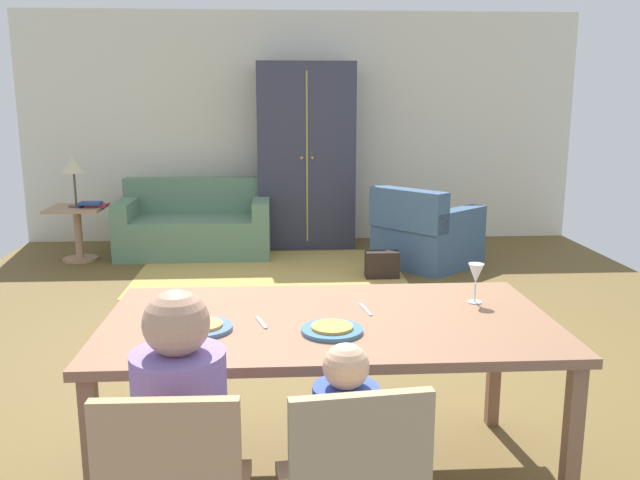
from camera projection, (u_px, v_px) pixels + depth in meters
name	position (u px, v px, depth m)	size (l,w,h in m)	color
ground_plane	(317.00, 330.00, 4.96)	(6.60, 6.59, 0.02)	brown
back_wall	(301.00, 128.00, 7.94)	(6.60, 0.10, 2.70)	silver
dining_table	(329.00, 332.00, 2.85)	(1.92, 1.04, 0.76)	#885E44
plate_near_man	(202.00, 328.00, 2.69)	(0.25, 0.25, 0.02)	#4B709D
pizza_near_man	(202.00, 325.00, 2.69)	(0.17, 0.17, 0.01)	gold
plate_near_child	(332.00, 330.00, 2.66)	(0.25, 0.25, 0.02)	teal
pizza_near_child	(332.00, 327.00, 2.66)	(0.17, 0.17, 0.01)	gold
wine_glass	(476.00, 275.00, 3.03)	(0.07, 0.07, 0.19)	silver
fork	(261.00, 323.00, 2.77)	(0.02, 0.15, 0.01)	silver
knife	(366.00, 310.00, 2.95)	(0.01, 0.17, 0.01)	silver
person_man	(185.00, 462.00, 2.17)	(0.30, 0.40, 1.11)	#3C3C54
person_child	(343.00, 479.00, 2.22)	(0.22, 0.30, 0.92)	#2D4448
area_rug	(270.00, 271.00, 6.61)	(2.60, 1.80, 0.01)	tan
couch	(196.00, 227.00, 7.33)	(1.64, 0.86, 0.82)	slate
armchair	(425.00, 235.00, 6.80)	(1.21, 1.21, 0.82)	#3D597C
armoire	(306.00, 156.00, 7.63)	(1.10, 0.59, 2.10)	#333547
side_table	(78.00, 226.00, 6.99)	(0.56, 0.56, 0.58)	#A67E61
table_lamp	(73.00, 166.00, 6.86)	(0.26, 0.26, 0.54)	#50483F
book_lower	(97.00, 205.00, 6.96)	(0.22, 0.16, 0.03)	maroon
book_upper	(91.00, 203.00, 6.91)	(0.22, 0.16, 0.03)	navy
handbag	(382.00, 265.00, 6.35)	(0.32, 0.16, 0.26)	black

